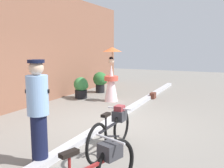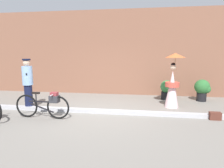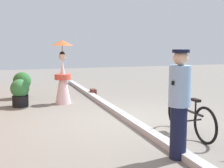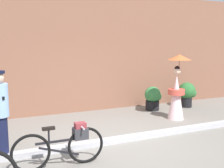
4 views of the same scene
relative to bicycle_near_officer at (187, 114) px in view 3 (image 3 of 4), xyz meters
The scene contains 8 objects.
ground_plane 1.67m from the bicycle_near_officer, 27.39° to the left, with size 30.00×30.00×0.00m, color gray.
sidewalk_curb 1.66m from the bicycle_near_officer, 27.39° to the left, with size 14.00×0.20×0.12m, color #B2B2B7.
bicycle_near_officer is the anchor object (origin of this frame).
person_officer 1.41m from the bicycle_near_officer, 140.73° to the left, with size 0.34×0.36×1.72m.
person_with_parasol 4.31m from the bicycle_near_officer, 25.52° to the left, with size 0.68×0.68×1.91m.
potted_plant_by_door 4.93m from the bicycle_near_officer, 38.79° to the left, with size 0.55×0.54×0.80m.
potted_plant_small 5.99m from the bicycle_near_officer, 29.86° to the left, with size 0.61×0.59×0.88m.
backpack_on_pavement 4.96m from the bicycle_near_officer, ahead, with size 0.31×0.17×0.22m.
Camera 3 is at (-6.29, 2.50, 1.81)m, focal length 46.54 mm.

